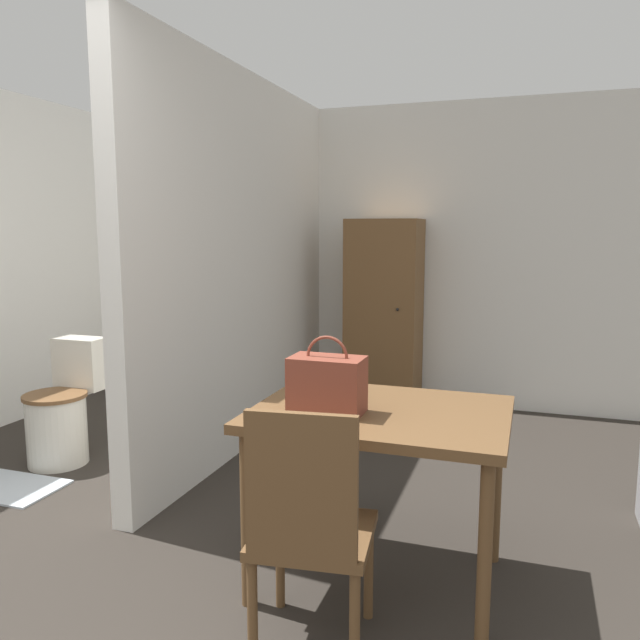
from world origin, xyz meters
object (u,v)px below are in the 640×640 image
object	(u,v)px
wooden_chair	(309,525)
handbag	(327,384)
wooden_cabinet	(384,315)
dining_table	(380,430)
toilet	(63,412)

from	to	relation	value
wooden_chair	handbag	distance (m)	0.57
handbag	wooden_cabinet	bearing A→B (deg)	98.32
wooden_chair	dining_table	bearing A→B (deg)	70.12
wooden_chair	handbag	xyz separation A→B (m)	(-0.07, 0.41, 0.39)
wooden_chair	toilet	distance (m)	2.46
wooden_cabinet	dining_table	bearing A→B (deg)	-77.20
dining_table	wooden_chair	size ratio (longest dim) A/B	1.12
dining_table	wooden_cabinet	world-z (taller)	wooden_cabinet
wooden_cabinet	handbag	bearing A→B (deg)	-81.68
wooden_chair	toilet	xyz separation A→B (m)	(-2.12, 1.24, -0.16)
toilet	wooden_cabinet	distance (m)	2.54
dining_table	toilet	bearing A→B (deg)	162.40
wooden_chair	handbag	bearing A→B (deg)	92.95
dining_table	wooden_chair	world-z (taller)	wooden_chair
handbag	wooden_chair	bearing A→B (deg)	-80.08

